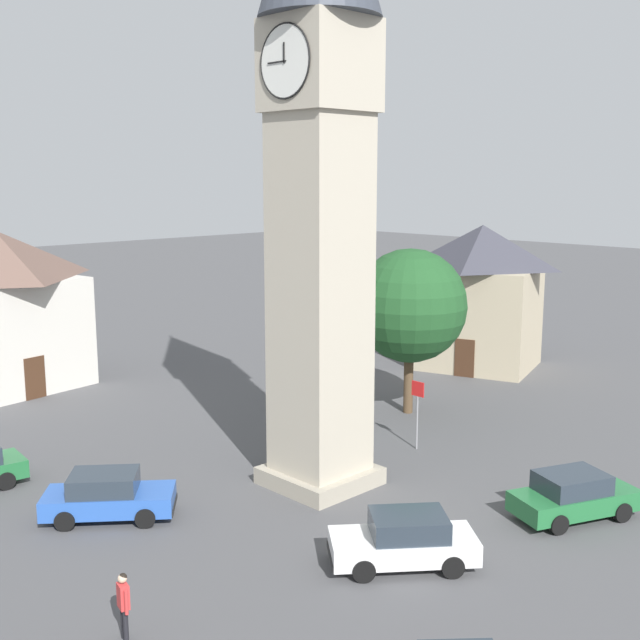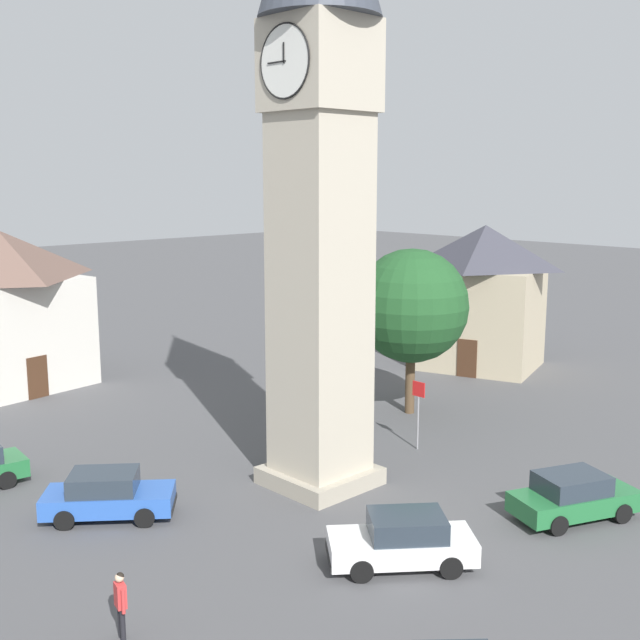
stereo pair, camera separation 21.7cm
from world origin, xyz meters
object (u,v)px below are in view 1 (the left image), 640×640
(car_silver_kerb, at_px, (574,496))
(tree, at_px, (410,306))
(car_black_far, at_px, (404,540))
(building_corner_back, at_px, (481,295))
(car_white_side, at_px, (108,496))
(pedestrian, at_px, (123,600))
(road_sign, at_px, (418,403))
(clock_tower, at_px, (320,97))

(car_silver_kerb, height_order, tree, tree)
(car_black_far, distance_m, tree, 15.43)
(car_silver_kerb, bearing_deg, building_corner_back, -47.16)
(car_silver_kerb, distance_m, car_white_side, 14.95)
(pedestrian, bearing_deg, car_silver_kerb, -106.41)
(car_black_far, distance_m, building_corner_back, 24.96)
(road_sign, bearing_deg, car_black_far, 126.70)
(car_silver_kerb, xyz_separation_m, car_white_side, (10.44, 10.71, 0.00))
(tree, distance_m, building_corner_back, 10.41)
(car_white_side, distance_m, tree, 16.47)
(tree, relative_size, road_sign, 2.73)
(pedestrian, xyz_separation_m, building_corner_back, (9.94, -29.02, 3.15))
(car_black_far, height_order, road_sign, road_sign)
(pedestrian, height_order, road_sign, road_sign)
(clock_tower, xyz_separation_m, pedestrian, (-3.69, 10.09, -12.40))
(car_silver_kerb, relative_size, tree, 0.58)
(clock_tower, xyz_separation_m, car_white_side, (2.66, 6.91, -12.65))
(car_silver_kerb, height_order, car_white_side, same)
(road_sign, bearing_deg, car_white_side, 77.21)
(car_black_far, bearing_deg, car_white_side, 26.73)
(pedestrian, relative_size, building_corner_back, 0.21)
(clock_tower, relative_size, road_sign, 8.17)
(car_silver_kerb, bearing_deg, car_white_side, 45.73)
(car_silver_kerb, bearing_deg, tree, -25.02)
(car_white_side, bearing_deg, car_silver_kerb, -134.27)
(car_white_side, relative_size, pedestrian, 2.52)
(clock_tower, distance_m, car_silver_kerb, 15.33)
(building_corner_back, bearing_deg, car_white_side, 97.91)
(tree, bearing_deg, car_black_far, 128.96)
(building_corner_back, bearing_deg, car_black_far, 119.71)
(clock_tower, relative_size, car_silver_kerb, 5.13)
(pedestrian, xyz_separation_m, road_sign, (3.57, -15.43, 0.89))
(car_silver_kerb, height_order, road_sign, road_sign)
(car_black_far, relative_size, road_sign, 1.52)
(car_silver_kerb, distance_m, building_corner_back, 20.91)
(pedestrian, bearing_deg, road_sign, -76.99)
(clock_tower, bearing_deg, tree, -69.73)
(car_silver_kerb, distance_m, tree, 12.97)
(car_white_side, height_order, tree, tree)
(clock_tower, height_order, car_black_far, clock_tower)
(car_black_far, xyz_separation_m, building_corner_back, (12.25, -21.47, 3.40))
(building_corner_back, bearing_deg, tree, 106.43)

